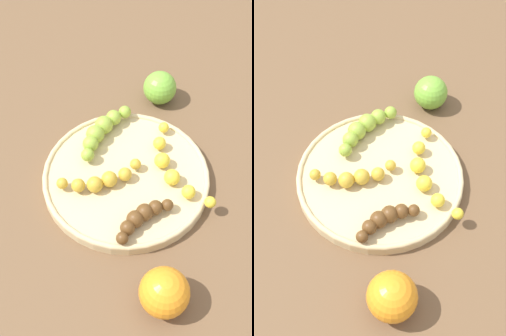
# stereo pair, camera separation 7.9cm
# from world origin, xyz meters

# --- Properties ---
(ground_plane) EXTENTS (2.40, 2.40, 0.00)m
(ground_plane) POSITION_xyz_m (0.00, 0.00, 0.00)
(ground_plane) COLOR brown
(fruit_bowl) EXTENTS (0.30, 0.30, 0.02)m
(fruit_bowl) POSITION_xyz_m (0.00, 0.00, 0.01)
(fruit_bowl) COLOR #D1B784
(fruit_bowl) RESTS_ON ground_plane
(banana_yellow) EXTENTS (0.20, 0.09, 0.03)m
(banana_yellow) POSITION_xyz_m (0.04, 0.07, 0.03)
(banana_yellow) COLOR yellow
(banana_yellow) RESTS_ON fruit_bowl
(banana_green) EXTENTS (0.07, 0.14, 0.03)m
(banana_green) POSITION_xyz_m (-0.10, 0.02, 0.04)
(banana_green) COLOR #8CAD38
(banana_green) RESTS_ON fruit_bowl
(banana_spotted) EXTENTS (0.07, 0.15, 0.03)m
(banana_spotted) POSITION_xyz_m (-0.01, -0.05, 0.03)
(banana_spotted) COLOR gold
(banana_spotted) RESTS_ON fruit_bowl
(banana_overripe) EXTENTS (0.04, 0.12, 0.03)m
(banana_overripe) POSITION_xyz_m (0.09, -0.04, 0.03)
(banana_overripe) COLOR #593819
(banana_overripe) RESTS_ON fruit_bowl
(orange_fruit) EXTENTS (0.08, 0.08, 0.08)m
(orange_fruit) POSITION_xyz_m (0.22, -0.09, 0.04)
(orange_fruit) COLOR orange
(orange_fruit) RESTS_ON ground_plane
(apple_green) EXTENTS (0.07, 0.07, 0.07)m
(apple_green) POSITION_xyz_m (-0.13, 0.18, 0.03)
(apple_green) COLOR #72B238
(apple_green) RESTS_ON ground_plane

